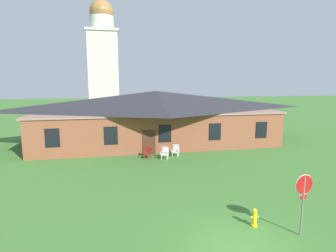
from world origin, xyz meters
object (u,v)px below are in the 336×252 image
Objects in this scene: lawn_chair_near_door at (165,153)px; lawn_chair_left_end at (176,150)px; lawn_chair_by_porch at (148,152)px; stop_sign at (304,193)px; fire_hydrant at (254,218)px.

lawn_chair_near_door and lawn_chair_left_end have the same top height.
lawn_chair_by_porch and lawn_chair_near_door have the same top height.
fire_hydrant is (-1.48, 1.01, -1.43)m from stop_sign.
lawn_chair_left_end is 1.21× the size of fire_hydrant.
lawn_chair_by_porch is at bearing 161.46° from lawn_chair_near_door.
fire_hydrant is (3.10, -11.40, -0.12)m from lawn_chair_by_porch.
fire_hydrant is at bearing 145.56° from stop_sign.
stop_sign is at bearing -74.76° from lawn_chair_near_door.
lawn_chair_left_end is (1.03, 0.62, 0.00)m from lawn_chair_near_door.
stop_sign reaches higher than fire_hydrant.
lawn_chair_by_porch is (-4.58, 12.41, -1.31)m from stop_sign.
lawn_chair_by_porch is 11.81m from fire_hydrant.
stop_sign is 2.67× the size of lawn_chair_left_end.
stop_sign is at bearing -79.95° from lawn_chair_left_end.
lawn_chair_near_door is at bearing -18.54° from lawn_chair_by_porch.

